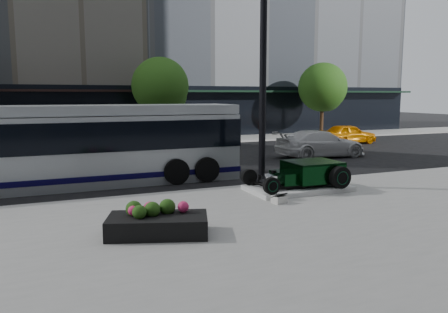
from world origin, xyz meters
name	(u,v)px	position (x,y,z in m)	size (l,w,h in m)	color
ground	(221,178)	(0.00, 0.00, 0.00)	(120.00, 120.00, 0.00)	black
sidewalk_near	(446,277)	(0.00, -10.50, 0.06)	(70.00, 17.00, 0.12)	gray
sidewalk_far	(144,142)	(0.00, 14.00, 0.06)	(70.00, 4.00, 0.12)	gray
street_trees	(162,88)	(1.15, 13.07, 3.77)	(29.80, 3.80, 5.70)	black
display_plinth	(298,188)	(1.34, -3.52, 0.20)	(3.40, 1.80, 0.15)	silver
hot_rod	(307,173)	(1.67, -3.52, 0.70)	(3.22, 2.00, 0.81)	black
info_plaque	(279,199)	(-0.14, -4.82, 0.24)	(0.46, 0.38, 0.31)	silver
lamppost	(263,81)	(0.64, -2.23, 3.77)	(0.43, 0.43, 7.90)	black
flower_planter	(158,224)	(-4.19, -6.33, 0.39)	(2.49, 1.79, 0.73)	black
transit_bus	(76,145)	(-5.35, 0.87, 1.49)	(12.12, 2.88, 2.92)	#AAB0B4
white_sedan	(320,144)	(7.23, 3.56, 0.72)	(2.01, 4.95, 1.44)	silver
yellow_taxi	(348,134)	(12.87, 8.32, 0.67)	(1.58, 3.93, 1.34)	orange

